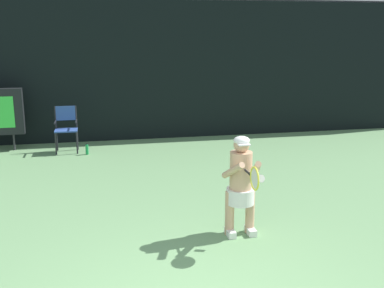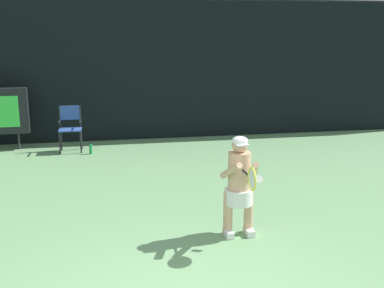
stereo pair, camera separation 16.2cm
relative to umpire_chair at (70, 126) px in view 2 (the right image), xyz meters
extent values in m
cube|color=black|center=(1.53, 1.03, 1.18)|extent=(18.00, 0.12, 3.60)
cylinder|color=#2D2D33|center=(-1.27, 0.41, -0.42)|extent=(0.05, 0.05, 0.40)
cylinder|color=black|center=(-0.24, -0.27, -0.36)|extent=(0.04, 0.04, 0.52)
cylinder|color=black|center=(0.24, -0.27, -0.36)|extent=(0.04, 0.04, 0.52)
cylinder|color=black|center=(-0.24, 0.13, -0.36)|extent=(0.04, 0.04, 0.52)
cylinder|color=black|center=(0.24, 0.13, -0.36)|extent=(0.04, 0.04, 0.52)
cube|color=#2F4D96|center=(0.00, -0.07, -0.08)|extent=(0.52, 0.44, 0.03)
cylinder|color=black|center=(-0.24, 0.13, 0.18)|extent=(0.04, 0.04, 0.56)
cylinder|color=black|center=(0.24, 0.13, 0.18)|extent=(0.04, 0.04, 0.56)
cube|color=#2F4D96|center=(0.00, 0.13, 0.29)|extent=(0.48, 0.02, 0.34)
cylinder|color=black|center=(-0.24, -0.07, 0.12)|extent=(0.04, 0.44, 0.04)
cylinder|color=black|center=(0.24, -0.07, 0.12)|extent=(0.04, 0.44, 0.04)
cylinder|color=#1A8F45|center=(0.46, -0.39, -0.50)|extent=(0.07, 0.07, 0.24)
cylinder|color=black|center=(0.46, -0.39, -0.37)|extent=(0.03, 0.03, 0.03)
cube|color=white|center=(2.47, -5.41, -0.57)|extent=(0.11, 0.26, 0.09)
cube|color=white|center=(2.77, -5.41, -0.57)|extent=(0.11, 0.26, 0.09)
cylinder|color=tan|center=(2.47, -5.36, -0.30)|extent=(0.13, 0.13, 0.64)
cylinder|color=tan|center=(2.77, -5.36, -0.30)|extent=(0.13, 0.13, 0.64)
cylinder|color=silver|center=(2.62, -5.36, -0.06)|extent=(0.39, 0.39, 0.22)
cylinder|color=tan|center=(2.62, -5.36, 0.30)|extent=(0.31, 0.31, 0.56)
sphere|color=tan|center=(2.62, -5.36, 0.68)|extent=(0.22, 0.22, 0.22)
ellipsoid|color=white|center=(2.62, -5.36, 0.74)|extent=(0.22, 0.22, 0.12)
cube|color=white|center=(2.62, -5.46, 0.71)|extent=(0.17, 0.12, 0.02)
cylinder|color=tan|center=(2.46, -5.53, 0.37)|extent=(0.20, 0.50, 0.34)
cylinder|color=tan|center=(2.79, -5.53, 0.37)|extent=(0.20, 0.50, 0.34)
cylinder|color=white|center=(2.81, -5.65, 0.27)|extent=(0.13, 0.12, 0.12)
cylinder|color=black|center=(2.63, -5.60, 0.37)|extent=(0.03, 0.28, 0.03)
torus|color=yellow|center=(2.63, -5.90, 0.37)|extent=(0.02, 0.31, 0.31)
ellipsoid|color=silver|center=(2.63, -5.90, 0.37)|extent=(0.01, 0.26, 0.26)
camera|label=1|loc=(0.69, -11.29, 2.17)|focal=43.88mm
camera|label=2|loc=(0.85, -11.32, 2.17)|focal=43.88mm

